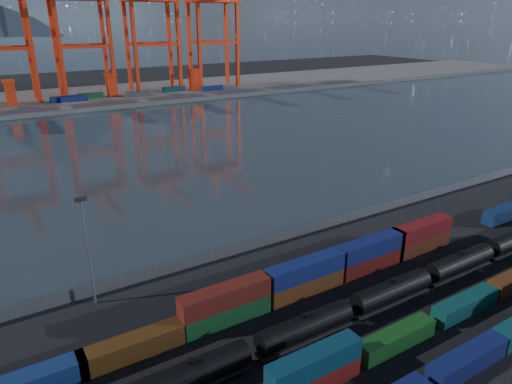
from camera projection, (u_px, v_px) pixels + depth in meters
ground at (374, 331)px, 60.53m from camera, size 700.00×700.00×0.00m
harbor_water at (132, 149)px, 144.02m from camera, size 700.00×700.00×0.00m
far_quay at (67, 99)px, 227.15m from camera, size 700.00×70.00×2.00m
container_row_south at (483, 348)px, 54.76m from camera, size 127.17×2.45×5.22m
container_row_mid at (452, 310)px, 62.28m from camera, size 141.39×2.39×5.09m
container_row_north at (331, 271)px, 70.43m from camera, size 142.57×2.63×5.60m
tanker_string at (305, 328)px, 57.70m from camera, size 138.05×3.02×4.32m
waterfront_fence at (262, 242)px, 82.44m from camera, size 160.12×0.12×2.20m
yard_light_mast at (87, 246)px, 63.19m from camera, size 1.60×0.40×16.60m
gantry_cranes at (38, 10)px, 203.32m from camera, size 201.46×50.81×68.81m
quay_containers at (47, 101)px, 209.38m from camera, size 172.58×10.99×2.60m
straddle_carriers at (63, 88)px, 215.53m from camera, size 140.00×7.00×11.10m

